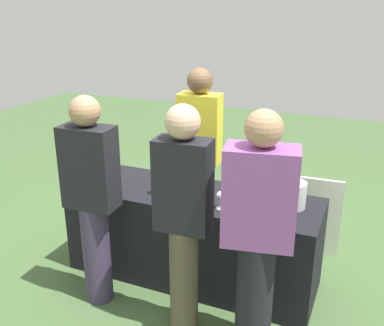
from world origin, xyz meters
name	(u,v)px	position (x,y,z in m)	size (l,w,h in m)	color
ground_plane	(192,275)	(0.00, 0.00, 0.00)	(12.00, 12.00, 0.00)	#476638
tasting_table	(192,235)	(0.00, 0.00, 0.38)	(2.01, 0.64, 0.75)	black
wine_bottle_0	(171,171)	(-0.23, 0.11, 0.86)	(0.08, 0.08, 0.32)	black
wine_bottle_1	(185,176)	(-0.09, 0.06, 0.86)	(0.07, 0.07, 0.30)	black
wine_bottle_2	(252,184)	(0.45, 0.09, 0.87)	(0.07, 0.07, 0.32)	black
wine_bottle_3	(272,187)	(0.61, 0.09, 0.87)	(0.07, 0.07, 0.32)	black
wine_glass_0	(156,182)	(-0.24, -0.13, 0.86)	(0.07, 0.07, 0.15)	silver
wine_glass_1	(177,188)	(-0.05, -0.16, 0.85)	(0.07, 0.07, 0.14)	silver
wine_glass_2	(189,187)	(0.03, -0.13, 0.86)	(0.07, 0.07, 0.15)	silver
wine_glass_3	(221,196)	(0.30, -0.17, 0.85)	(0.07, 0.07, 0.14)	silver
wine_glass_4	(238,195)	(0.41, -0.11, 0.85)	(0.06, 0.06, 0.14)	silver
wine_glass_5	(269,199)	(0.63, -0.08, 0.85)	(0.07, 0.07, 0.14)	silver
ice_bucket	(292,195)	(0.76, 0.07, 0.85)	(0.20, 0.20, 0.19)	silver
server_pouring	(199,152)	(-0.16, 0.52, 0.91)	(0.38, 0.23, 1.65)	black
guest_0	(92,196)	(-0.53, -0.56, 0.86)	(0.39, 0.23, 1.59)	#3F3351
guest_1	(183,215)	(0.21, -0.62, 0.89)	(0.36, 0.22, 1.61)	brown
guest_2	(258,232)	(0.70, -0.62, 0.87)	(0.46, 0.31, 1.62)	black
menu_board	(312,216)	(0.84, 0.78, 0.36)	(0.49, 0.03, 0.72)	white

